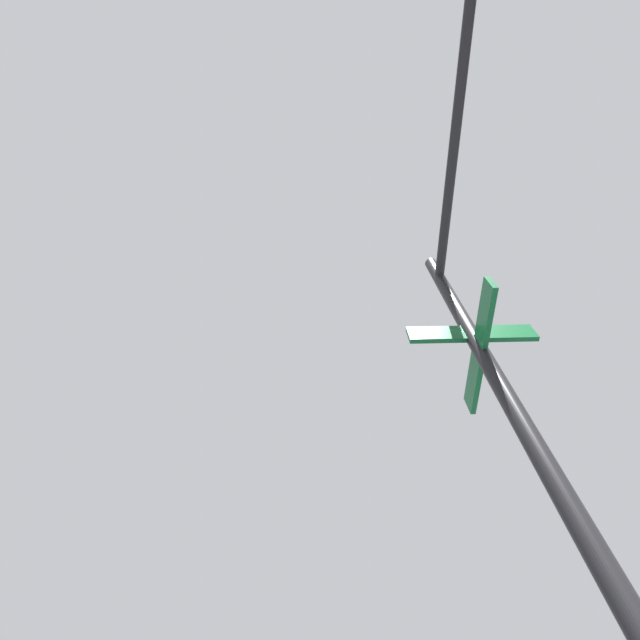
% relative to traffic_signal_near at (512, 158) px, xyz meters
% --- Properties ---
extents(traffic_signal_near, '(2.45, 3.05, 5.89)m').
position_rel_traffic_signal_near_xyz_m(traffic_signal_near, '(0.00, 0.00, 0.00)').
color(traffic_signal_near, black).
rests_on(traffic_signal_near, ground_plane).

